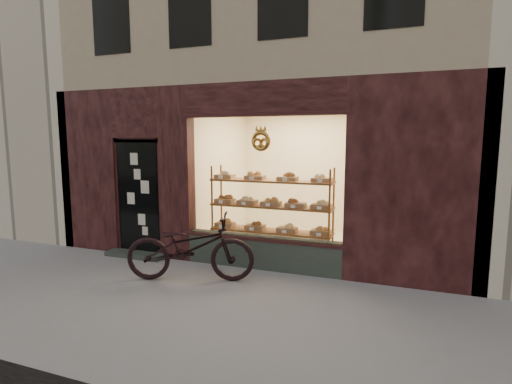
% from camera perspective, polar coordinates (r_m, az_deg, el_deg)
% --- Properties ---
extents(ground, '(90.00, 90.00, 0.00)m').
position_cam_1_polar(ground, '(5.34, -11.93, -16.75)').
color(ground, slate).
extents(neighbor_left, '(12.00, 7.00, 9.00)m').
position_cam_1_polar(neighbor_left, '(15.73, -32.16, 14.94)').
color(neighbor_left, beige).
rests_on(neighbor_left, ground).
extents(display_shelf, '(2.20, 0.45, 1.70)m').
position_cam_1_polar(display_shelf, '(7.10, 2.16, -3.10)').
color(display_shelf, '#612E1A').
rests_on(display_shelf, ground).
extents(bicycle, '(2.10, 1.27, 1.04)m').
position_cam_1_polar(bicycle, '(6.30, -9.40, -7.82)').
color(bicycle, black).
rests_on(bicycle, ground).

